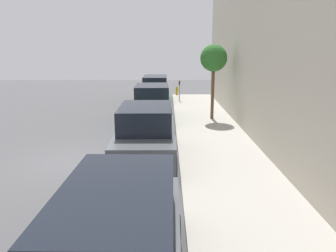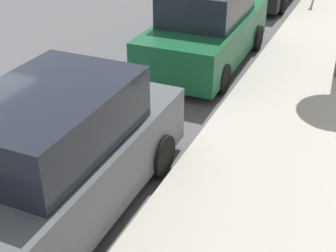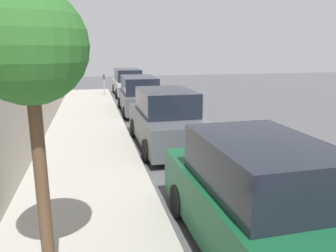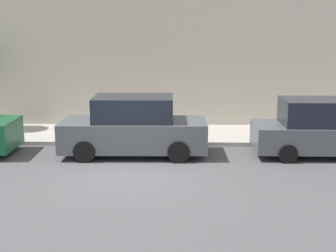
{
  "view_description": "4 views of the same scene",
  "coord_description": "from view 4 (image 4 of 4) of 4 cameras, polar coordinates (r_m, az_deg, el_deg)",
  "views": [
    {
      "loc": [
        3.12,
        -10.87,
        3.89
      ],
      "look_at": [
        3.17,
        1.21,
        1.0
      ],
      "focal_mm": 35.0,
      "sensor_mm": 36.0,
      "label": 1
    },
    {
      "loc": [
        6.02,
        -4.29,
        4.57
      ],
      "look_at": [
        3.47,
        1.41,
        1.0
      ],
      "focal_mm": 50.0,
      "sensor_mm": 36.0,
      "label": 2
    },
    {
      "loc": [
        4.82,
        10.8,
        3.35
      ],
      "look_at": [
        2.56,
        1.18,
        1.0
      ],
      "focal_mm": 35.0,
      "sensor_mm": 36.0,
      "label": 3
    },
    {
      "loc": [
        -12.83,
        -1.37,
        4.2
      ],
      "look_at": [
        2.31,
        -1.12,
        1.0
      ],
      "focal_mm": 50.0,
      "sensor_mm": 36.0,
      "label": 4
    }
  ],
  "objects": [
    {
      "name": "ground_plane",
      "position": [
        13.57,
        -4.91,
        -6.15
      ],
      "size": [
        60.0,
        60.0,
        0.0
      ],
      "primitive_type": "plane",
      "color": "#515154"
    },
    {
      "name": "sidewalk",
      "position": [
        18.41,
        -3.33,
        -1.04
      ],
      "size": [
        3.12,
        32.0,
        0.15
      ],
      "color": "#B2ADA3",
      "rests_on": "ground_plane"
    },
    {
      "name": "parked_minivan_second",
      "position": [
        16.34,
        18.97,
        -0.29
      ],
      "size": [
        2.02,
        4.93,
        1.9
      ],
      "color": "#4C5156",
      "rests_on": "ground_plane"
    },
    {
      "name": "parked_suv_third",
      "position": [
        15.6,
        -4.19,
        -0.2
      ],
      "size": [
        2.08,
        4.82,
        1.98
      ],
      "color": "#4C5156",
      "rests_on": "ground_plane"
    }
  ]
}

